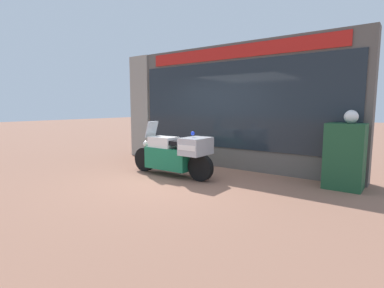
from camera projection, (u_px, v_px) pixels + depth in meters
The scene contains 6 objects.
ground_plane at pixel (178, 180), 6.70m from camera, with size 60.00×60.00×0.00m, color #8E604C.
shop_building at pixel (213, 107), 8.32m from camera, with size 6.97×0.55×3.23m.
window_display at pixel (235, 150), 8.07m from camera, with size 5.73×0.30×1.92m.
paramedic_motorcycle at pixel (175, 153), 6.98m from camera, with size 2.32×0.70×1.28m.
utility_cabinet at pixel (345, 156), 5.93m from camera, with size 0.71×0.55×1.31m, color #1E4C2D.
white_helmet at pixel (351, 117), 5.80m from camera, with size 0.26×0.26×0.26m, color white.
Camera 1 is at (4.16, -5.07, 1.65)m, focal length 28.00 mm.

